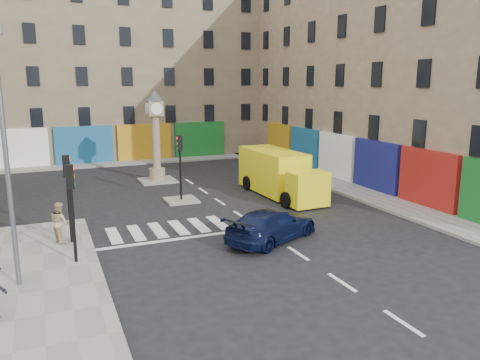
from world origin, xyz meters
TOP-DOWN VIEW (x-y plane):
  - ground at (0.00, 0.00)m, footprint 120.00×120.00m
  - sidewalk_right at (8.70, 10.00)m, footprint 2.60×30.00m
  - sidewalk_far at (-4.00, 22.20)m, footprint 32.00×2.40m
  - island_near at (-2.00, 8.00)m, footprint 1.80×1.80m
  - island_far at (-2.00, 14.00)m, footprint 2.40×2.40m
  - building_right at (15.00, 10.00)m, footprint 10.00×30.00m
  - building_far at (-4.00, 28.00)m, footprint 32.00×10.00m
  - traffic_light_left_near at (-8.30, 0.20)m, footprint 0.28×0.22m
  - traffic_light_left_far at (-8.30, 2.60)m, footprint 0.28×0.22m
  - traffic_light_island at (-2.00, 8.00)m, footprint 0.28×0.22m
  - lamp_post at (-10.20, -1.20)m, footprint 0.50×0.25m
  - clock_pillar at (-2.00, 14.00)m, footprint 1.20×1.20m
  - navy_sedan at (-0.24, -0.12)m, footprint 5.19×3.87m
  - yellow_van at (3.89, 7.18)m, footprint 2.67×7.36m
  - pedestrian_tan at (-8.72, 2.79)m, footprint 0.91×1.02m

SIDE VIEW (x-z plane):
  - ground at x=0.00m, z-range 0.00..0.00m
  - island_near at x=-2.00m, z-range 0.00..0.12m
  - island_far at x=-2.00m, z-range 0.00..0.12m
  - sidewalk_right at x=8.70m, z-range 0.00..0.15m
  - sidewalk_far at x=-4.00m, z-range 0.00..0.15m
  - navy_sedan at x=-0.24m, z-range 0.00..1.40m
  - pedestrian_tan at x=-8.72m, z-range 0.15..1.87m
  - yellow_van at x=3.89m, z-range -0.01..2.64m
  - traffic_light_island at x=-2.00m, z-range 0.74..4.44m
  - traffic_light_left_near at x=-8.30m, z-range 0.77..4.47m
  - traffic_light_left_far at x=-8.30m, z-range 0.77..4.47m
  - clock_pillar at x=-2.00m, z-range 0.50..6.60m
  - lamp_post at x=-10.20m, z-range 0.64..8.94m
  - building_right at x=15.00m, z-range 0.00..16.00m
  - building_far at x=-4.00m, z-range 0.00..17.00m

